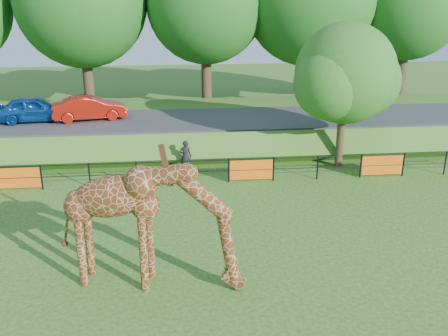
# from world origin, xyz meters

# --- Properties ---
(ground) EXTENTS (90.00, 90.00, 0.00)m
(ground) POSITION_xyz_m (0.00, 0.00, 0.00)
(ground) COLOR #245114
(ground) RESTS_ON ground
(giraffe) EXTENTS (5.35, 2.12, 3.76)m
(giraffe) POSITION_xyz_m (-1.04, 0.20, 1.88)
(giraffe) COLOR #562B11
(giraffe) RESTS_ON ground
(perimeter_fence) EXTENTS (28.07, 0.10, 1.10)m
(perimeter_fence) POSITION_xyz_m (0.00, 8.00, 0.55)
(perimeter_fence) COLOR black
(perimeter_fence) RESTS_ON ground
(embankment) EXTENTS (40.00, 9.00, 1.30)m
(embankment) POSITION_xyz_m (0.00, 15.50, 0.65)
(embankment) COLOR #245114
(embankment) RESTS_ON ground
(road) EXTENTS (40.00, 5.00, 0.12)m
(road) POSITION_xyz_m (0.00, 14.00, 1.36)
(road) COLOR #2F2F31
(road) RESTS_ON embankment
(car_blue) EXTENTS (4.10, 2.03, 1.34)m
(car_blue) POSITION_xyz_m (-7.68, 14.32, 2.09)
(car_blue) COLOR #1552AF
(car_blue) RESTS_ON road
(car_red) EXTENTS (4.09, 2.12, 1.28)m
(car_red) POSITION_xyz_m (-4.82, 14.41, 2.06)
(car_red) COLOR red
(car_red) RESTS_ON road
(visitor) EXTENTS (0.60, 0.43, 1.55)m
(visitor) POSITION_xyz_m (0.15, 9.46, 0.78)
(visitor) COLOR black
(visitor) RESTS_ON ground
(tree_east) EXTENTS (5.40, 4.71, 6.76)m
(tree_east) POSITION_xyz_m (7.60, 9.63, 4.28)
(tree_east) COLOR #392919
(tree_east) RESTS_ON ground
(bg_tree_line) EXTENTS (37.30, 8.80, 11.82)m
(bg_tree_line) POSITION_xyz_m (1.89, 22.00, 7.19)
(bg_tree_line) COLOR #392919
(bg_tree_line) RESTS_ON ground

